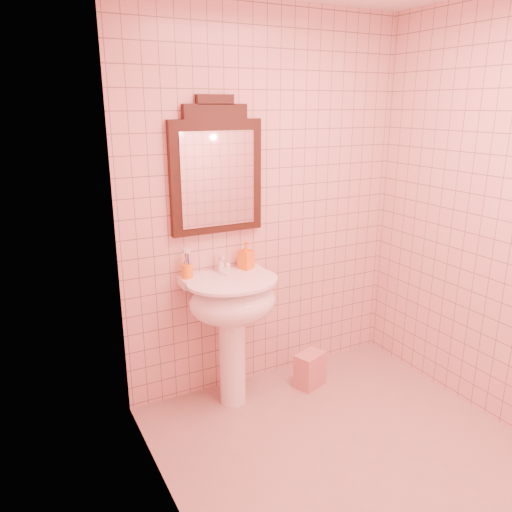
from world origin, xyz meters
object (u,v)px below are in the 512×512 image
mirror (216,171)px  toothbrush_cup (187,270)px  soap_dispenser (246,255)px  pedestal_sink (232,309)px  towel (310,370)px

mirror → toothbrush_cup: bearing=-168.7°
soap_dispenser → mirror: bearing=137.1°
toothbrush_cup → soap_dispenser: soap_dispenser is taller
pedestal_sink → toothbrush_cup: size_ratio=5.27×
mirror → toothbrush_cup: (-0.23, -0.05, -0.59)m
toothbrush_cup → towel: (0.79, -0.22, -0.79)m
soap_dispenser → toothbrush_cup: bearing=154.0°
toothbrush_cup → towel: bearing=-15.9°
toothbrush_cup → mirror: bearing=11.3°
mirror → towel: (0.56, -0.27, -1.38)m
pedestal_sink → towel: (0.56, -0.07, -0.54)m
pedestal_sink → towel: size_ratio=3.50×
towel → pedestal_sink: bearing=172.8°
pedestal_sink → mirror: size_ratio=1.04×
mirror → pedestal_sink: bearing=-90.0°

